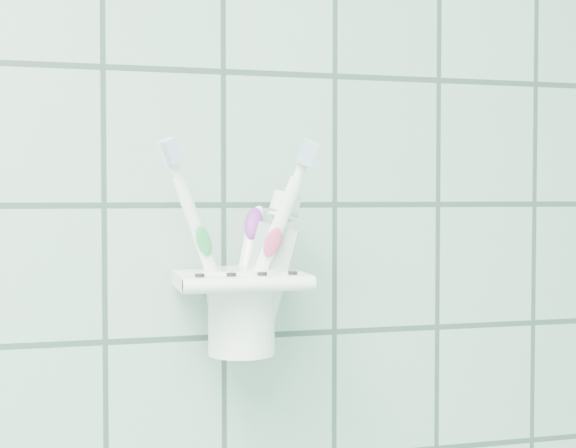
{
  "coord_description": "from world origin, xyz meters",
  "views": [
    {
      "loc": [
        0.52,
        0.47,
        1.38
      ],
      "look_at": [
        0.68,
        1.1,
        1.36
      ],
      "focal_mm": 50.0,
      "sensor_mm": 36.0,
      "label": 1
    }
  ],
  "objects_px": {
    "cup": "(241,307)",
    "toothbrush_pink": "(236,235)",
    "toothbrush_blue": "(233,217)",
    "holder_bracket": "(240,281)",
    "toothbrush_orange": "(232,235)",
    "toothpaste_tube": "(248,255)"
  },
  "relations": [
    {
      "from": "holder_bracket",
      "to": "cup",
      "type": "relative_size",
      "value": 1.46
    },
    {
      "from": "cup",
      "to": "toothbrush_orange",
      "type": "xyz_separation_m",
      "value": [
        -0.01,
        -0.0,
        0.06
      ]
    },
    {
      "from": "toothbrush_orange",
      "to": "toothpaste_tube",
      "type": "xyz_separation_m",
      "value": [
        0.01,
        -0.0,
        -0.02
      ]
    },
    {
      "from": "toothbrush_blue",
      "to": "toothbrush_pink",
      "type": "bearing_deg",
      "value": 82.37
    },
    {
      "from": "toothbrush_pink",
      "to": "toothbrush_blue",
      "type": "relative_size",
      "value": 0.87
    },
    {
      "from": "toothbrush_pink",
      "to": "holder_bracket",
      "type": "bearing_deg",
      "value": -111.85
    },
    {
      "from": "cup",
      "to": "toothbrush_pink",
      "type": "height_order",
      "value": "toothbrush_pink"
    },
    {
      "from": "holder_bracket",
      "to": "toothbrush_orange",
      "type": "relative_size",
      "value": 0.58
    },
    {
      "from": "toothbrush_pink",
      "to": "toothbrush_blue",
      "type": "xyz_separation_m",
      "value": [
        -0.01,
        -0.01,
        0.02
      ]
    },
    {
      "from": "cup",
      "to": "toothbrush_blue",
      "type": "xyz_separation_m",
      "value": [
        -0.01,
        0.0,
        0.08
      ]
    },
    {
      "from": "holder_bracket",
      "to": "toothbrush_orange",
      "type": "height_order",
      "value": "toothbrush_orange"
    },
    {
      "from": "cup",
      "to": "toothbrush_pink",
      "type": "xyz_separation_m",
      "value": [
        -0.0,
        0.01,
        0.06
      ]
    },
    {
      "from": "toothbrush_blue",
      "to": "toothpaste_tube",
      "type": "bearing_deg",
      "value": -1.84
    },
    {
      "from": "holder_bracket",
      "to": "toothbrush_orange",
      "type": "distance_m",
      "value": 0.04
    },
    {
      "from": "cup",
      "to": "toothbrush_blue",
      "type": "distance_m",
      "value": 0.08
    },
    {
      "from": "toothbrush_pink",
      "to": "toothbrush_orange",
      "type": "xyz_separation_m",
      "value": [
        -0.01,
        -0.01,
        0.0
      ]
    },
    {
      "from": "cup",
      "to": "toothpaste_tube",
      "type": "xyz_separation_m",
      "value": [
        0.01,
        -0.0,
        0.05
      ]
    },
    {
      "from": "toothbrush_orange",
      "to": "holder_bracket",
      "type": "bearing_deg",
      "value": -2.11
    },
    {
      "from": "holder_bracket",
      "to": "toothbrush_pink",
      "type": "xyz_separation_m",
      "value": [
        -0.0,
        0.01,
        0.04
      ]
    },
    {
      "from": "cup",
      "to": "toothbrush_pink",
      "type": "bearing_deg",
      "value": 102.14
    },
    {
      "from": "holder_bracket",
      "to": "toothpaste_tube",
      "type": "distance_m",
      "value": 0.02
    },
    {
      "from": "toothbrush_blue",
      "to": "cup",
      "type": "bearing_deg",
      "value": 13.33
    }
  ]
}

